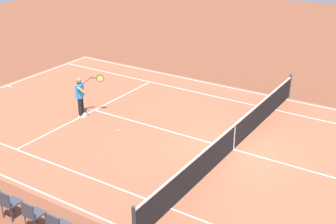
{
  "coord_description": "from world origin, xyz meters",
  "views": [
    {
      "loc": [
        -5.57,
        12.95,
        7.57
      ],
      "look_at": [
        2.58,
        0.22,
        0.9
      ],
      "focal_mm": 48.2,
      "sensor_mm": 36.0,
      "label": 1
    }
  ],
  "objects_px": {
    "tennis_player_near": "(81,95)",
    "spectator_chair_2": "(32,213)",
    "tennis_ball": "(118,130)",
    "spectator_chair_3": "(8,202)",
    "tennis_net": "(234,137)"
  },
  "relations": [
    {
      "from": "spectator_chair_2",
      "to": "spectator_chair_3",
      "type": "height_order",
      "value": "same"
    },
    {
      "from": "tennis_net",
      "to": "tennis_ball",
      "type": "distance_m",
      "value": 4.44
    },
    {
      "from": "tennis_net",
      "to": "spectator_chair_2",
      "type": "relative_size",
      "value": 13.3
    },
    {
      "from": "tennis_net",
      "to": "tennis_ball",
      "type": "height_order",
      "value": "tennis_net"
    },
    {
      "from": "spectator_chair_2",
      "to": "tennis_net",
      "type": "bearing_deg",
      "value": -110.26
    },
    {
      "from": "spectator_chair_2",
      "to": "tennis_ball",
      "type": "bearing_deg",
      "value": -72.87
    },
    {
      "from": "tennis_player_near",
      "to": "spectator_chair_3",
      "type": "distance_m",
      "value": 6.82
    },
    {
      "from": "tennis_ball",
      "to": "tennis_net",
      "type": "bearing_deg",
      "value": -166.35
    },
    {
      "from": "tennis_ball",
      "to": "spectator_chair_2",
      "type": "height_order",
      "value": "spectator_chair_2"
    },
    {
      "from": "tennis_ball",
      "to": "tennis_player_near",
      "type": "bearing_deg",
      "value": -9.24
    },
    {
      "from": "tennis_ball",
      "to": "spectator_chair_2",
      "type": "bearing_deg",
      "value": 107.13
    },
    {
      "from": "tennis_net",
      "to": "spectator_chair_2",
      "type": "xyz_separation_m",
      "value": [
        2.51,
        6.81,
        0.03
      ]
    },
    {
      "from": "tennis_player_near",
      "to": "tennis_ball",
      "type": "xyz_separation_m",
      "value": [
        -2.13,
        0.35,
        -0.9
      ]
    },
    {
      "from": "tennis_player_near",
      "to": "spectator_chair_2",
      "type": "distance_m",
      "value": 7.27
    },
    {
      "from": "spectator_chair_3",
      "to": "tennis_ball",
      "type": "bearing_deg",
      "value": -81.41
    }
  ]
}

